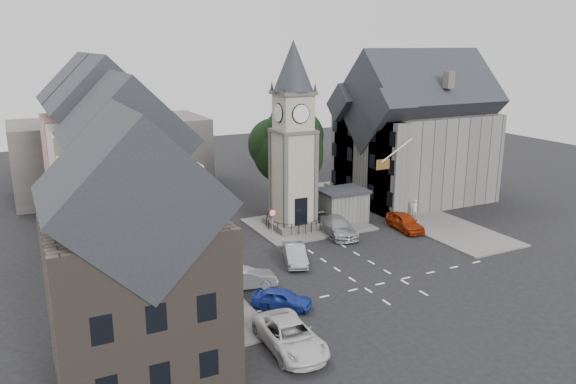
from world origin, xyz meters
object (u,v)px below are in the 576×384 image
pedestrian (414,209)px  stone_shelter (342,206)px  clock_tower (293,137)px  car_west_blue (282,299)px  car_east_red (405,222)px

pedestrian → stone_shelter: bearing=-13.9°
clock_tower → pedestrian: clock_tower is taller
stone_shelter → pedestrian: bearing=-18.7°
stone_shelter → pedestrian: (6.57, -2.22, -0.61)m
car_west_blue → pedestrian: pedestrian is taller
car_west_blue → clock_tower: bearing=11.3°
clock_tower → car_west_blue: (-7.78, -13.73, -7.48)m
car_east_red → pedestrian: 3.67m
stone_shelter → car_west_blue: size_ratio=1.15×
clock_tower → pedestrian: 13.72m
clock_tower → car_west_blue: size_ratio=4.35×
stone_shelter → car_east_red: 5.88m
stone_shelter → pedestrian: stone_shelter is taller
car_east_red → clock_tower: bearing=155.5°
car_east_red → stone_shelter: bearing=135.4°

